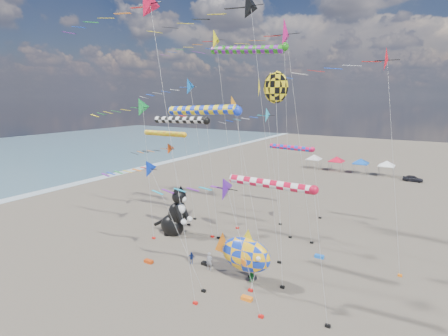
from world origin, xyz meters
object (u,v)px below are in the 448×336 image
child_blue (191,258)px  parked_car (413,178)px  cat_inflatable (174,210)px  child_green (252,277)px  fish_inflatable (245,254)px  person_adult (209,261)px

child_blue → parked_car: (16.48, 49.32, 0.02)m
cat_inflatable → child_blue: cat_inflatable is taller
child_blue → child_green: bearing=-35.6°
cat_inflatable → fish_inflatable: 13.34m
person_adult → parked_car: 51.52m
fish_inflatable → child_blue: 6.56m
fish_inflatable → child_blue: size_ratio=5.34×
person_adult → child_green: size_ratio=1.58×
child_blue → parked_car: bearing=38.0°
cat_inflatable → child_green: cat_inflatable is taller
cat_inflatable → parked_car: (22.48, 44.44, -2.40)m
fish_inflatable → person_adult: 4.36m
person_adult → child_green: (4.47, -0.05, -0.32)m
person_adult → parked_car: person_adult is taller
fish_inflatable → child_green: (0.51, 0.27, -2.14)m
child_blue → cat_inflatable: bearing=107.4°
child_green → child_blue: child_blue is taller
parked_car → child_blue: bearing=162.0°
child_green → parked_car: parked_car is taller
cat_inflatable → child_blue: (6.01, -4.88, -2.42)m
child_blue → parked_car: 52.00m
child_green → parked_car: 50.52m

